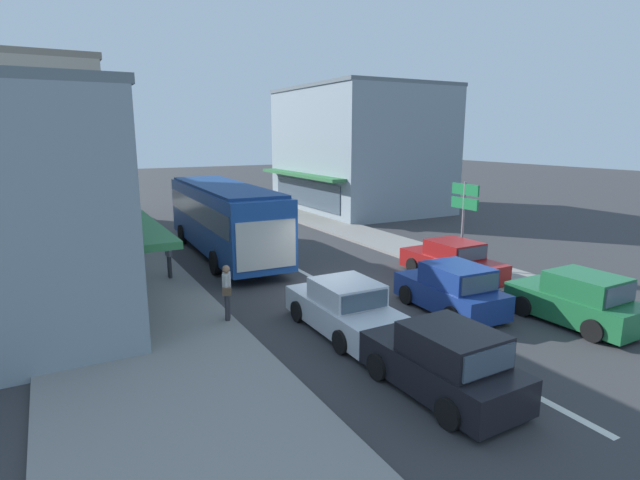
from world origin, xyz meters
TOP-DOWN VIEW (x-y plane):
  - ground_plane at (0.00, 0.00)m, footprint 140.00×140.00m
  - lane_centre_line at (0.00, 4.00)m, footprint 0.20×28.00m
  - sidewalk_left at (-6.80, 6.00)m, footprint 5.20×44.00m
  - kerb_right at (6.20, 6.00)m, footprint 2.80×44.00m
  - shopfront_mid_block at (-10.18, 10.12)m, footprint 8.45×7.77m
  - shopfront_far_end at (-10.18, 18.97)m, footprint 7.37×9.17m
  - building_right_far at (11.48, 16.39)m, footprint 9.86×11.74m
  - city_bus at (-1.82, 7.03)m, footprint 3.01×10.94m
  - sedan_behind_bus_near at (-1.69, -3.25)m, footprint 1.92×4.21m
  - hatchback_adjacent_lane_lead at (2.03, -3.49)m, footprint 1.95×3.77m
  - hatchback_adjacent_lane_trail at (-1.68, -7.22)m, footprint 1.90×3.74m
  - parked_hatchback_kerb_front at (4.53, -6.01)m, footprint 1.88×3.73m
  - parked_sedan_kerb_second at (4.66, -0.73)m, footprint 1.93×4.22m
  - traffic_light_downstreet at (-4.09, 18.49)m, footprint 0.33×0.24m
  - directional_road_sign at (5.77, -0.06)m, footprint 0.10×1.40m
  - pedestrian_with_handbag_near at (-4.42, -1.18)m, footprint 0.40×0.65m
  - pedestrian_browsing_midblock at (-4.93, 4.08)m, footprint 0.25×0.57m

SIDE VIEW (x-z plane):
  - ground_plane at x=0.00m, z-range 0.00..0.00m
  - lane_centre_line at x=0.00m, z-range 0.00..0.01m
  - kerb_right at x=6.20m, z-range 0.00..0.12m
  - sidewalk_left at x=-6.80m, z-range 0.00..0.14m
  - sedan_behind_bus_near at x=-1.69m, z-range -0.07..1.40m
  - parked_sedan_kerb_second at x=4.66m, z-range -0.07..1.40m
  - hatchback_adjacent_lane_lead at x=2.03m, z-range -0.06..1.48m
  - hatchback_adjacent_lane_trail at x=-1.68m, z-range -0.06..1.48m
  - parked_hatchback_kerb_front at x=4.53m, z-range -0.06..1.48m
  - pedestrian_browsing_midblock at x=-4.93m, z-range 0.25..1.88m
  - pedestrian_with_handbag_near at x=-4.42m, z-range 0.25..1.88m
  - city_bus at x=-1.82m, z-range 0.27..3.49m
  - directional_road_sign at x=5.77m, z-range 0.90..4.50m
  - traffic_light_downstreet at x=-4.09m, z-range 0.75..4.95m
  - shopfront_far_end at x=-10.18m, z-range 0.00..7.08m
  - shopfront_mid_block at x=-10.18m, z-range -0.01..8.36m
  - building_right_far at x=11.48m, z-range -0.01..8.70m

